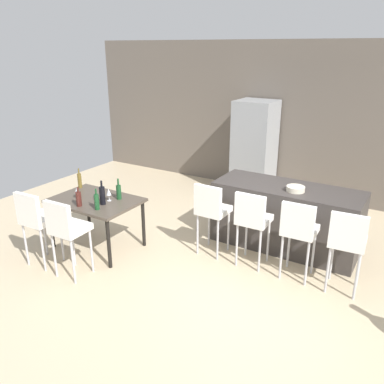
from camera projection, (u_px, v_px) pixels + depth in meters
name	position (u px, v px, depth m)	size (l,w,h in m)	color
ground_plane	(237.00, 268.00, 5.29)	(10.00, 10.00, 0.00)	#C6B28E
back_wall	(314.00, 123.00, 7.32)	(10.00, 0.12, 2.90)	#665B51
kitchen_island	(286.00, 217.00, 5.73)	(2.05, 0.79, 0.92)	#383330
bar_chair_left	(211.00, 208.00, 5.42)	(0.40, 0.40, 1.05)	white
bar_chair_middle	(252.00, 218.00, 5.12)	(0.41, 0.41, 1.05)	white
bar_chair_right	(299.00, 228.00, 4.82)	(0.41, 0.41, 1.05)	white
bar_chair_far	(348.00, 239.00, 4.54)	(0.43, 0.43, 1.05)	white
dining_table	(96.00, 204.00, 5.64)	(1.23, 0.85, 0.74)	#4C4238
dining_chair_near	(36.00, 217.00, 5.13)	(0.42, 0.42, 1.05)	white
dining_chair_far	(66.00, 227.00, 4.86)	(0.41, 0.41, 1.05)	white
wine_bottle_end	(102.00, 195.00, 5.40)	(0.08, 0.08, 0.34)	black
wine_bottle_inner	(97.00, 202.00, 5.23)	(0.06, 0.06, 0.29)	#194723
wine_bottle_far	(119.00, 192.00, 5.59)	(0.07, 0.07, 0.30)	#194723
wine_bottle_near	(79.00, 199.00, 5.34)	(0.07, 0.07, 0.27)	#471E19
wine_bottle_right	(80.00, 180.00, 6.05)	(0.06, 0.06, 0.30)	brown
wine_glass_left	(77.00, 190.00, 5.61)	(0.07, 0.07, 0.17)	silver
wine_glass_middle	(109.00, 192.00, 5.53)	(0.07, 0.07, 0.17)	silver
refrigerator	(254.00, 149.00, 7.63)	(0.72, 0.68, 1.84)	#939699
fruit_bowl	(296.00, 189.00, 5.39)	(0.25, 0.25, 0.07)	beige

